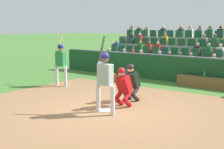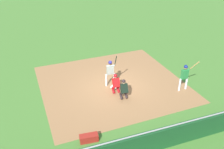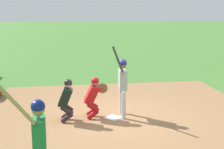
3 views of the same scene
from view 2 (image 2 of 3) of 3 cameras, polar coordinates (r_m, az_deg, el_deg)
The scene contains 11 objects.
ground_plane at distance 16.00m, azimuth 0.54°, elevation -2.91°, with size 160.00×160.00×0.00m, color #42752F.
infield_dirt_patch at distance 16.40m, azimuth -0.07°, elevation -2.03°, with size 9.17×8.56×0.01m, color #926844.
home_plate_marker at distance 15.99m, azimuth 0.54°, elevation -2.86°, with size 0.44×0.44×0.02m, color white.
batter_at_plate at distance 15.64m, azimuth -0.38°, elevation 1.00°, with size 0.68×0.50×2.24m.
catcher_crouching at distance 15.12m, azimuth 0.90°, elevation -1.83°, with size 0.46×0.71×1.28m.
home_plate_umpire at distance 14.55m, azimuth 2.79°, elevation -3.25°, with size 0.47×0.46×1.29m.
dugout_wall at distance 11.58m, azimuth 10.82°, elevation -14.61°, with size 14.89×0.24×1.21m.
dugout_bench at distance 11.71m, azimuth 3.43°, elevation -15.88°, with size 2.98×0.40×0.44m, color brown.
water_bottle_on_bench at distance 11.54m, azimuth 5.37°, elevation -14.41°, with size 0.07×0.07×0.25m, color green.
equipment_duffel_bag at distance 12.07m, azimuth -5.40°, elevation -14.53°, with size 0.88×0.36×0.37m, color maroon.
on_deck_batter at distance 15.82m, azimuth 16.64°, elevation -0.03°, with size 0.81×0.69×2.17m.
Camera 2 is at (-4.78, -12.70, 8.49)m, focal length 39.18 mm.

